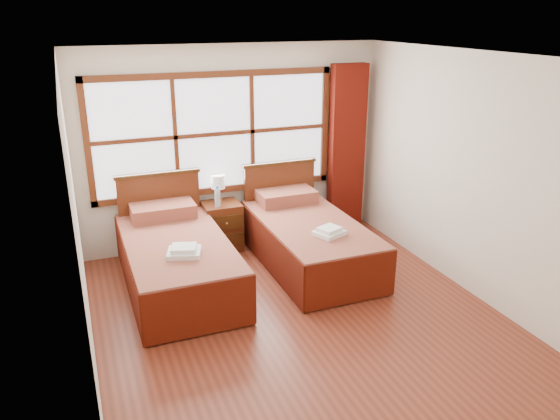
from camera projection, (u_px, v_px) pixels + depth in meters
name	position (u px, v px, depth m)	size (l,w,h in m)	color
floor	(300.00, 319.00, 5.58)	(4.50, 4.50, 0.00)	brown
ceiling	(304.00, 56.00, 4.69)	(4.50, 4.50, 0.00)	white
wall_back	(233.00, 147.00, 7.11)	(4.00, 4.00, 0.00)	silver
wall_left	(78.00, 228.00, 4.45)	(4.50, 4.50, 0.00)	silver
wall_right	(473.00, 177.00, 5.82)	(4.50, 4.50, 0.00)	silver
window	(214.00, 134.00, 6.92)	(3.16, 0.06, 1.56)	white
curtain	(347.00, 148.00, 7.58)	(0.50, 0.16, 2.30)	#621309
bed_left	(176.00, 259.00, 6.17)	(1.12, 2.17, 1.09)	#41240D
bed_right	(307.00, 239.00, 6.73)	(1.10, 2.13, 1.07)	#41240D
nightstand	(222.00, 226.00, 7.13)	(0.48, 0.47, 0.64)	#582713
towels_left	(184.00, 251.00, 5.65)	(0.41, 0.38, 0.10)	white
towels_right	(329.00, 232.00, 6.19)	(0.39, 0.37, 0.09)	white
lamp	(218.00, 183.00, 7.06)	(0.18, 0.18, 0.34)	gold
bottle_near	(217.00, 199.00, 6.87)	(0.06, 0.06, 0.23)	#AAC4DA
bottle_far	(218.00, 197.00, 6.88)	(0.07, 0.07, 0.27)	#AAC4DA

